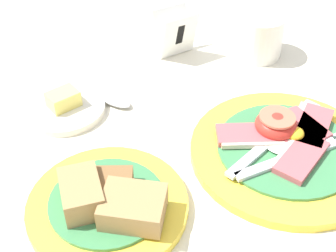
% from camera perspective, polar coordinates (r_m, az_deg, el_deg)
% --- Properties ---
extents(ground_plane, '(3.00, 3.00, 0.00)m').
position_cam_1_polar(ground_plane, '(0.57, 5.40, -4.68)').
color(ground_plane, beige).
extents(breakfast_plate, '(0.23, 0.23, 0.04)m').
position_cam_1_polar(breakfast_plate, '(0.59, 14.08, -2.50)').
color(breakfast_plate, yellow).
rests_on(breakfast_plate, ground_plane).
extents(bread_plate, '(0.18, 0.18, 0.05)m').
position_cam_1_polar(bread_plate, '(0.51, -7.31, -9.26)').
color(bread_plate, yellow).
rests_on(bread_plate, ground_plane).
extents(sugar_cup, '(0.08, 0.08, 0.07)m').
position_cam_1_polar(sugar_cup, '(0.76, 10.96, 10.94)').
color(sugar_cup, white).
rests_on(sugar_cup, ground_plane).
extents(butter_dish, '(0.11, 0.11, 0.03)m').
position_cam_1_polar(butter_dish, '(0.65, -12.49, 2.30)').
color(butter_dish, silver).
rests_on(butter_dish, ground_plane).
extents(number_card, '(0.06, 0.05, 0.07)m').
position_cam_1_polar(number_card, '(0.75, 0.92, 11.28)').
color(number_card, white).
rests_on(number_card, ground_plane).
extents(teaspoon_stray, '(0.10, 0.18, 0.01)m').
position_cam_1_polar(teaspoon_stray, '(0.65, -5.24, 2.55)').
color(teaspoon_stray, silver).
rests_on(teaspoon_stray, ground_plane).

